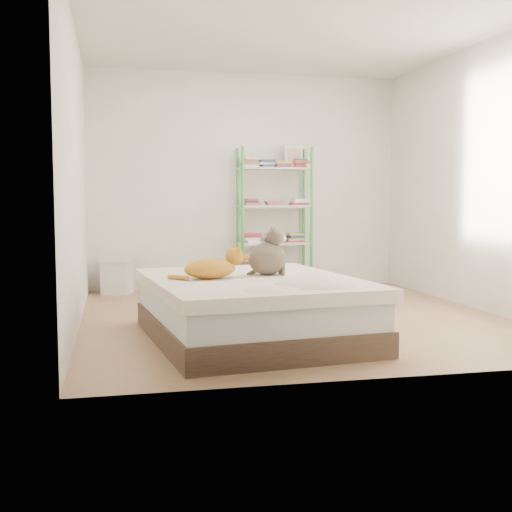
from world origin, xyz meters
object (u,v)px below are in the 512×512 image
object	(u,v)px
orange_cat	(210,266)
white_bin	(117,276)
bed	(252,309)
grey_cat	(267,252)
shelf_unit	(275,214)
cardboard_box	(249,280)

from	to	relation	value
orange_cat	white_bin	bearing A→B (deg)	91.17
bed	grey_cat	world-z (taller)	grey_cat
shelf_unit	cardboard_box	size ratio (longest dim) A/B	2.70
shelf_unit	white_bin	size ratio (longest dim) A/B	4.14
cardboard_box	white_bin	xyz separation A→B (m)	(-1.43, 0.60, 0.01)
grey_cat	shelf_unit	bearing A→B (deg)	-12.35
shelf_unit	orange_cat	bearing A→B (deg)	-113.57
bed	cardboard_box	xyz separation A→B (m)	(0.43, 2.11, -0.05)
bed	shelf_unit	world-z (taller)	shelf_unit
shelf_unit	cardboard_box	world-z (taller)	shelf_unit
orange_cat	cardboard_box	world-z (taller)	orange_cat
shelf_unit	white_bin	distance (m)	2.00
orange_cat	shelf_unit	size ratio (longest dim) A/B	0.28
cardboard_box	grey_cat	bearing A→B (deg)	-80.47
grey_cat	shelf_unit	size ratio (longest dim) A/B	0.21
grey_cat	cardboard_box	world-z (taller)	grey_cat
grey_cat	cardboard_box	xyz separation A→B (m)	(0.27, 1.97, -0.48)
bed	white_bin	xyz separation A→B (m)	(-1.00, 2.71, -0.04)
grey_cat	white_bin	world-z (taller)	grey_cat
shelf_unit	cardboard_box	xyz separation A→B (m)	(-0.45, -0.63, -0.72)
orange_cat	grey_cat	bearing A→B (deg)	4.47
white_bin	shelf_unit	bearing A→B (deg)	0.95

